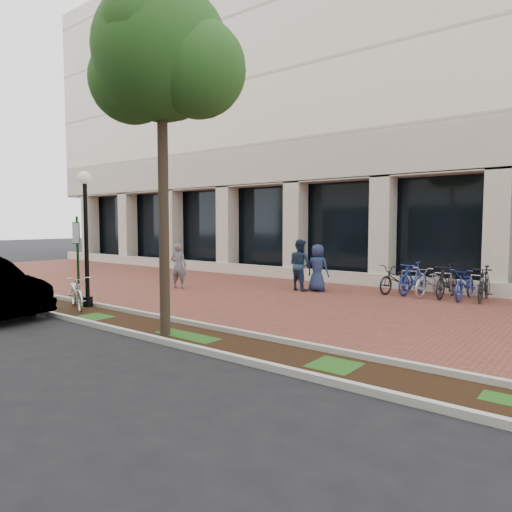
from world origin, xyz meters
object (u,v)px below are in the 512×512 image
Objects in this scene: parking_sign at (77,251)px; pedestrian_right at (318,268)px; lamppost at (86,231)px; locked_bicycle at (77,292)px; street_tree at (164,62)px; bike_rack_cluster at (438,281)px; pedestrian_mid at (300,265)px; pedestrian_left at (178,266)px.

parking_sign reaches higher than pedestrian_right.
lamppost is 2.14× the size of locked_bicycle.
street_tree is 2.06× the size of bike_rack_cluster.
pedestrian_mid is at bearing 100.14° from street_tree.
bike_rack_cluster is at bearing 71.03° from street_tree.
bike_rack_cluster is (7.41, 8.41, 0.05)m from locked_bicycle.
street_tree is at bearing 114.24° from pedestrian_mid.
lamppost is at bearing 78.89° from pedestrian_mid.
bike_rack_cluster is (7.48, 8.34, -1.12)m from parking_sign.
lamppost is 1.09× the size of bike_rack_cluster.
parking_sign is 1.18m from locked_bicycle.
locked_bicycle is at bearing 173.94° from street_tree.
pedestrian_right is (0.64, 0.15, -0.09)m from pedestrian_mid.
pedestrian_mid is at bearing -173.04° from pedestrian_left.
pedestrian_right is at bearing 58.13° from parking_sign.
pedestrian_right is at bearing -5.29° from locked_bicycle.
pedestrian_left reaches higher than pedestrian_right.
street_tree is (4.43, -0.54, 4.12)m from parking_sign.
parking_sign is 0.73× the size of bike_rack_cluster.
parking_sign is at bearing 74.03° from pedestrian_left.
pedestrian_right is at bearing 95.15° from street_tree.
parking_sign is 7.97m from pedestrian_right.
pedestrian_right is (3.72, 6.71, -1.37)m from lamppost.
locked_bicycle is at bearing 59.62° from pedestrian_right.
lamppost is 7.36m from pedestrian_mid.
street_tree is at bearing -73.80° from locked_bicycle.
locked_bicycle is at bearing 74.75° from pedestrian_left.
parking_sign reaches higher than bike_rack_cluster.
locked_bicycle is at bearing 80.32° from pedestrian_mid.
street_tree is at bearing -10.48° from lamppost.
pedestrian_right is (3.68, 7.06, 0.36)m from locked_bicycle.
street_tree is at bearing 92.33° from pedestrian_right.
locked_bicycle is 7.97m from pedestrian_right.
street_tree is 6.87m from locked_bicycle.
locked_bicycle is 0.51× the size of bike_rack_cluster.
pedestrian_left is (-0.70, 4.45, -0.81)m from parking_sign.
parking_sign is 1.55× the size of pedestrian_left.
pedestrian_left is at bearing 31.94° from locked_bicycle.
bike_rack_cluster is (3.05, 8.88, -5.25)m from street_tree.
pedestrian_left reaches higher than locked_bicycle.
pedestrian_mid is (3.04, 6.91, 0.45)m from locked_bicycle.
lamppost is at bearing 58.12° from pedestrian_right.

